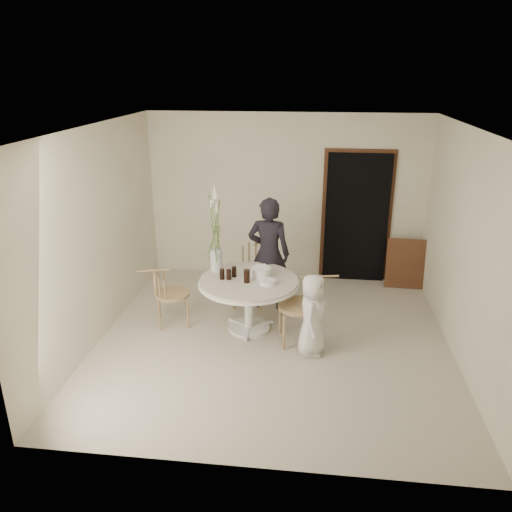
# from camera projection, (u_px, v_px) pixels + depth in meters

# --- Properties ---
(ground) EXTENTS (4.50, 4.50, 0.00)m
(ground) POSITION_uv_depth(u_px,v_px,m) (273.00, 340.00, 6.52)
(ground) COLOR beige
(ground) RESTS_ON ground
(room_shell) EXTENTS (4.50, 4.50, 4.50)m
(room_shell) POSITION_uv_depth(u_px,v_px,m) (275.00, 221.00, 5.95)
(room_shell) COLOR white
(room_shell) RESTS_ON ground
(doorway) EXTENTS (1.00, 0.10, 2.10)m
(doorway) POSITION_uv_depth(u_px,v_px,m) (356.00, 219.00, 8.06)
(doorway) COLOR black
(doorway) RESTS_ON ground
(door_trim) EXTENTS (1.12, 0.03, 2.22)m
(door_trim) POSITION_uv_depth(u_px,v_px,m) (356.00, 214.00, 8.08)
(door_trim) COLOR brown
(door_trim) RESTS_ON ground
(table) EXTENTS (1.33, 1.33, 0.73)m
(table) POSITION_uv_depth(u_px,v_px,m) (249.00, 288.00, 6.58)
(table) COLOR white
(table) RESTS_ON ground
(picture_frame) EXTENTS (0.61, 0.20, 0.79)m
(picture_frame) POSITION_uv_depth(u_px,v_px,m) (405.00, 264.00, 7.98)
(picture_frame) COLOR brown
(picture_frame) RESTS_ON ground
(chair_far) EXTENTS (0.67, 0.70, 0.98)m
(chair_far) POSITION_uv_depth(u_px,v_px,m) (258.00, 263.00, 7.35)
(chair_far) COLOR tan
(chair_far) RESTS_ON ground
(chair_right) EXTENTS (0.60, 0.57, 0.92)m
(chair_right) POSITION_uv_depth(u_px,v_px,m) (309.00, 299.00, 6.31)
(chair_right) COLOR tan
(chair_right) RESTS_ON ground
(chair_left) EXTENTS (0.57, 0.55, 0.83)m
(chair_left) POSITION_uv_depth(u_px,v_px,m) (163.00, 288.00, 6.75)
(chair_left) COLOR tan
(chair_left) RESTS_ON ground
(girl) EXTENTS (0.64, 0.45, 1.66)m
(girl) POSITION_uv_depth(u_px,v_px,m) (269.00, 254.00, 7.15)
(girl) COLOR black
(girl) RESTS_ON ground
(boy) EXTENTS (0.39, 0.55, 1.05)m
(boy) POSITION_uv_depth(u_px,v_px,m) (312.00, 315.00, 6.05)
(boy) COLOR white
(boy) RESTS_ON ground
(birthday_cake) EXTENTS (0.27, 0.27, 0.18)m
(birthday_cake) POSITION_uv_depth(u_px,v_px,m) (261.00, 272.00, 6.61)
(birthday_cake) COLOR white
(birthday_cake) RESTS_ON table
(cola_tumbler_a) EXTENTS (0.08, 0.08, 0.14)m
(cola_tumbler_a) POSITION_uv_depth(u_px,v_px,m) (229.00, 275.00, 6.52)
(cola_tumbler_a) COLOR black
(cola_tumbler_a) RESTS_ON table
(cola_tumbler_b) EXTENTS (0.08, 0.08, 0.17)m
(cola_tumbler_b) POSITION_uv_depth(u_px,v_px,m) (247.00, 276.00, 6.43)
(cola_tumbler_b) COLOR black
(cola_tumbler_b) RESTS_ON table
(cola_tumbler_c) EXTENTS (0.07, 0.07, 0.14)m
(cola_tumbler_c) POSITION_uv_depth(u_px,v_px,m) (222.00, 274.00, 6.53)
(cola_tumbler_c) COLOR black
(cola_tumbler_c) RESTS_ON table
(cola_tumbler_d) EXTENTS (0.07, 0.07, 0.14)m
(cola_tumbler_d) POSITION_uv_depth(u_px,v_px,m) (234.00, 272.00, 6.61)
(cola_tumbler_d) COLOR black
(cola_tumbler_d) RESTS_ON table
(plate_stack) EXTENTS (0.29, 0.29, 0.05)m
(plate_stack) POSITION_uv_depth(u_px,v_px,m) (268.00, 282.00, 6.40)
(plate_stack) COLOR white
(plate_stack) RESTS_ON table
(flower_vase) EXTENTS (0.16, 0.16, 1.22)m
(flower_vase) POSITION_uv_depth(u_px,v_px,m) (216.00, 238.00, 6.67)
(flower_vase) COLOR silver
(flower_vase) RESTS_ON table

